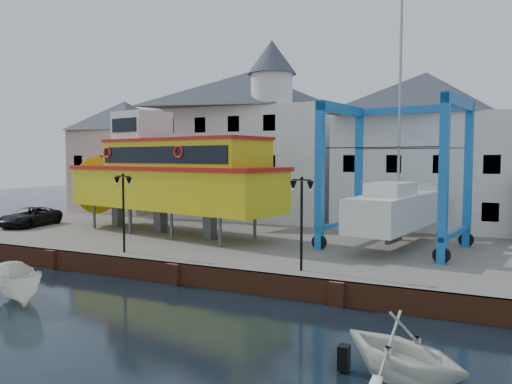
% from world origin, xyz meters
% --- Properties ---
extents(ground, '(140.00, 140.00, 0.00)m').
position_xyz_m(ground, '(0.00, 0.00, 0.00)').
color(ground, black).
rests_on(ground, ground).
extents(hardstanding, '(44.00, 22.00, 1.00)m').
position_xyz_m(hardstanding, '(0.00, 11.00, 0.50)').
color(hardstanding, '#645D58').
rests_on(hardstanding, ground).
extents(quay_wall, '(44.00, 0.47, 1.00)m').
position_xyz_m(quay_wall, '(-0.00, 0.10, 0.50)').
color(quay_wall, brown).
rests_on(quay_wall, ground).
extents(building_pink, '(8.00, 7.00, 10.30)m').
position_xyz_m(building_pink, '(-18.00, 18.00, 6.15)').
color(building_pink, tan).
rests_on(building_pink, hardstanding).
extents(building_white_main, '(14.00, 8.30, 14.00)m').
position_xyz_m(building_white_main, '(-4.87, 18.39, 7.34)').
color(building_white_main, silver).
rests_on(building_white_main, hardstanding).
extents(building_white_right, '(12.00, 8.00, 11.20)m').
position_xyz_m(building_white_right, '(9.00, 19.00, 6.60)').
color(building_white_right, silver).
rests_on(building_white_right, hardstanding).
extents(lamp_post_left, '(1.12, 0.32, 4.20)m').
position_xyz_m(lamp_post_left, '(-4.00, 1.20, 4.17)').
color(lamp_post_left, black).
rests_on(lamp_post_left, hardstanding).
extents(lamp_post_right, '(1.12, 0.32, 4.20)m').
position_xyz_m(lamp_post_right, '(6.00, 1.20, 4.17)').
color(lamp_post_right, black).
rests_on(lamp_post_right, hardstanding).
extents(tour_boat, '(19.16, 8.26, 8.12)m').
position_xyz_m(tour_boat, '(-6.53, 7.84, 4.83)').
color(tour_boat, '#59595E').
rests_on(tour_boat, hardstanding).
extents(travel_lift, '(8.08, 10.62, 15.62)m').
position_xyz_m(travel_lift, '(8.86, 9.53, 3.60)').
color(travel_lift, blue).
rests_on(travel_lift, hardstanding).
extents(van, '(3.11, 5.26, 1.37)m').
position_xyz_m(van, '(-16.99, 6.21, 1.69)').
color(van, black).
rests_on(van, hardstanding).
extents(motorboat_a, '(4.55, 3.51, 1.66)m').
position_xyz_m(motorboat_a, '(-4.35, -5.07, 0.00)').
color(motorboat_a, white).
rests_on(motorboat_a, ground).
extents(motorboat_c, '(4.89, 4.67, 2.00)m').
position_xyz_m(motorboat_c, '(11.55, -6.00, 0.00)').
color(motorboat_c, white).
rests_on(motorboat_c, ground).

